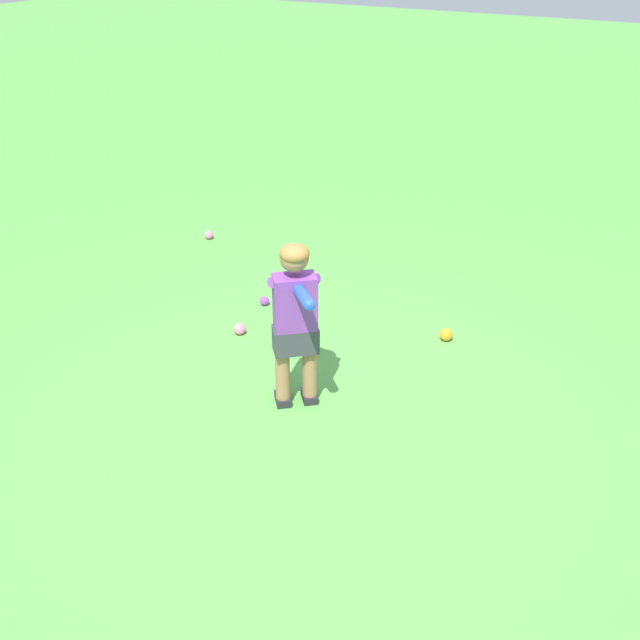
{
  "coord_description": "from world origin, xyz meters",
  "views": [
    {
      "loc": [
        1.92,
        -3.25,
        2.76
      ],
      "look_at": [
        -0.18,
        0.48,
        0.45
      ],
      "focal_mm": 43.15,
      "sensor_mm": 36.0,
      "label": 1
    }
  ],
  "objects_px": {
    "play_ball_center_lawn": "(446,334)",
    "play_ball_near_batter": "(209,235)",
    "play_ball_midfield": "(240,329)",
    "batting_tee": "(293,334)",
    "child_batter": "(295,311)",
    "play_ball_far_right": "(265,301)"
  },
  "relations": [
    {
      "from": "play_ball_near_batter",
      "to": "batting_tee",
      "type": "relative_size",
      "value": 0.13
    },
    {
      "from": "play_ball_near_batter",
      "to": "play_ball_midfield",
      "type": "xyz_separation_m",
      "value": [
        1.3,
        -1.37,
        0.0
      ]
    },
    {
      "from": "play_ball_center_lawn",
      "to": "batting_tee",
      "type": "xyz_separation_m",
      "value": [
        -0.91,
        -0.62,
        0.06
      ]
    },
    {
      "from": "child_batter",
      "to": "play_ball_far_right",
      "type": "distance_m",
      "value": 1.51
    },
    {
      "from": "play_ball_midfield",
      "to": "batting_tee",
      "type": "distance_m",
      "value": 0.44
    },
    {
      "from": "play_ball_center_lawn",
      "to": "play_ball_far_right",
      "type": "xyz_separation_m",
      "value": [
        -1.44,
        -0.18,
        -0.01
      ]
    },
    {
      "from": "child_batter",
      "to": "play_ball_center_lawn",
      "type": "bearing_deg",
      "value": 66.3
    },
    {
      "from": "child_batter",
      "to": "play_ball_midfield",
      "type": "bearing_deg",
      "value": 146.03
    },
    {
      "from": "play_ball_center_lawn",
      "to": "play_ball_far_right",
      "type": "distance_m",
      "value": 1.45
    },
    {
      "from": "play_ball_midfield",
      "to": "batting_tee",
      "type": "relative_size",
      "value": 0.14
    },
    {
      "from": "play_ball_midfield",
      "to": "batting_tee",
      "type": "xyz_separation_m",
      "value": [
        0.43,
        0.04,
        0.06
      ]
    },
    {
      "from": "child_batter",
      "to": "play_ball_center_lawn",
      "type": "relative_size",
      "value": 11.41
    },
    {
      "from": "play_ball_midfield",
      "to": "play_ball_center_lawn",
      "type": "bearing_deg",
      "value": 26.0
    },
    {
      "from": "batting_tee",
      "to": "play_ball_center_lawn",
      "type": "bearing_deg",
      "value": 34.02
    },
    {
      "from": "child_batter",
      "to": "play_ball_midfield",
      "type": "height_order",
      "value": "child_batter"
    },
    {
      "from": "play_ball_near_batter",
      "to": "batting_tee",
      "type": "height_order",
      "value": "batting_tee"
    },
    {
      "from": "play_ball_near_batter",
      "to": "play_ball_center_lawn",
      "type": "bearing_deg",
      "value": -15.03
    },
    {
      "from": "play_ball_near_batter",
      "to": "play_ball_midfield",
      "type": "distance_m",
      "value": 1.88
    },
    {
      "from": "play_ball_center_lawn",
      "to": "batting_tee",
      "type": "distance_m",
      "value": 1.1
    },
    {
      "from": "play_ball_center_lawn",
      "to": "play_ball_near_batter",
      "type": "xyz_separation_m",
      "value": [
        -2.64,
        0.71,
        -0.01
      ]
    },
    {
      "from": "play_ball_center_lawn",
      "to": "child_batter",
      "type": "bearing_deg",
      "value": -113.7
    },
    {
      "from": "play_ball_near_batter",
      "to": "batting_tee",
      "type": "xyz_separation_m",
      "value": [
        1.73,
        -1.33,
        0.06
      ]
    }
  ]
}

